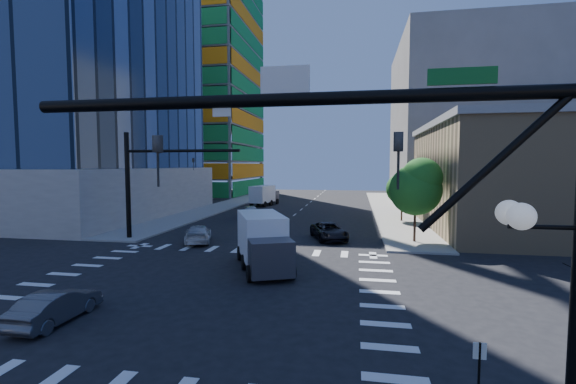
# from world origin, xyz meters

# --- Properties ---
(ground) EXTENTS (160.00, 160.00, 0.00)m
(ground) POSITION_xyz_m (0.00, 0.00, 0.00)
(ground) COLOR black
(ground) RESTS_ON ground
(road_markings) EXTENTS (20.00, 20.00, 0.01)m
(road_markings) POSITION_xyz_m (0.00, 0.00, 0.01)
(road_markings) COLOR silver
(road_markings) RESTS_ON ground
(sidewalk_ne) EXTENTS (5.00, 60.00, 0.15)m
(sidewalk_ne) POSITION_xyz_m (12.50, 40.00, 0.07)
(sidewalk_ne) COLOR gray
(sidewalk_ne) RESTS_ON ground
(sidewalk_nw) EXTENTS (5.00, 60.00, 0.15)m
(sidewalk_nw) POSITION_xyz_m (-12.50, 40.00, 0.07)
(sidewalk_nw) COLOR gray
(sidewalk_nw) RESTS_ON ground
(construction_building) EXTENTS (25.16, 34.50, 70.60)m
(construction_building) POSITION_xyz_m (-27.41, 61.93, 24.61)
(construction_building) COLOR slate
(construction_building) RESTS_ON ground
(commercial_building) EXTENTS (20.50, 22.50, 10.60)m
(commercial_building) POSITION_xyz_m (25.00, 22.00, 5.31)
(commercial_building) COLOR tan
(commercial_building) RESTS_ON ground
(bg_building_ne) EXTENTS (24.00, 30.00, 28.00)m
(bg_building_ne) POSITION_xyz_m (27.00, 55.00, 14.00)
(bg_building_ne) COLOR slate
(bg_building_ne) RESTS_ON ground
(signal_mast_se) EXTENTS (10.51, 2.48, 9.00)m
(signal_mast_se) POSITION_xyz_m (10.60, -11.50, 5.01)
(signal_mast_se) COLOR black
(signal_mast_se) RESTS_ON sidewalk_se
(signal_mast_nw) EXTENTS (10.20, 0.40, 9.00)m
(signal_mast_nw) POSITION_xyz_m (-10.00, 11.50, 5.49)
(signal_mast_nw) COLOR black
(signal_mast_nw) RESTS_ON sidewalk_nw
(tree_south) EXTENTS (4.16, 4.16, 6.82)m
(tree_south) POSITION_xyz_m (12.63, 13.90, 4.69)
(tree_south) COLOR #382316
(tree_south) RESTS_ON sidewalk_ne
(tree_north) EXTENTS (3.54, 3.52, 5.78)m
(tree_north) POSITION_xyz_m (12.93, 25.90, 3.99)
(tree_north) COLOR #382316
(tree_north) RESTS_ON sidewalk_ne
(no_parking_sign) EXTENTS (0.30, 0.06, 2.20)m
(no_parking_sign) POSITION_xyz_m (10.70, -9.00, 1.38)
(no_parking_sign) COLOR black
(no_parking_sign) RESTS_ON ground
(car_nb_far) EXTENTS (3.95, 5.67, 1.44)m
(car_nb_far) POSITION_xyz_m (5.51, 14.28, 0.72)
(car_nb_far) COLOR black
(car_nb_far) RESTS_ON ground
(car_sb_near) EXTENTS (3.49, 5.27, 1.42)m
(car_sb_near) POSITION_xyz_m (-5.04, 11.21, 0.71)
(car_sb_near) COLOR silver
(car_sb_near) RESTS_ON ground
(car_sb_mid) EXTENTS (3.41, 5.05, 1.60)m
(car_sb_mid) POSITION_xyz_m (-4.82, 26.05, 0.80)
(car_sb_mid) COLOR #B2B6BA
(car_sb_mid) RESTS_ON ground
(car_sb_cross) EXTENTS (1.39, 3.97, 1.31)m
(car_sb_cross) POSITION_xyz_m (-4.17, -5.08, 0.65)
(car_sb_cross) COLOR #4D4D52
(car_sb_cross) RESTS_ON ground
(box_truck_near) EXTENTS (4.94, 6.83, 3.30)m
(box_truck_near) POSITION_xyz_m (2.27, 4.11, 1.46)
(box_truck_near) COLOR black
(box_truck_near) RESTS_ON ground
(box_truck_far) EXTENTS (3.68, 6.36, 3.14)m
(box_truck_far) POSITION_xyz_m (-6.54, 40.92, 1.39)
(box_truck_far) COLOR black
(box_truck_far) RESTS_ON ground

